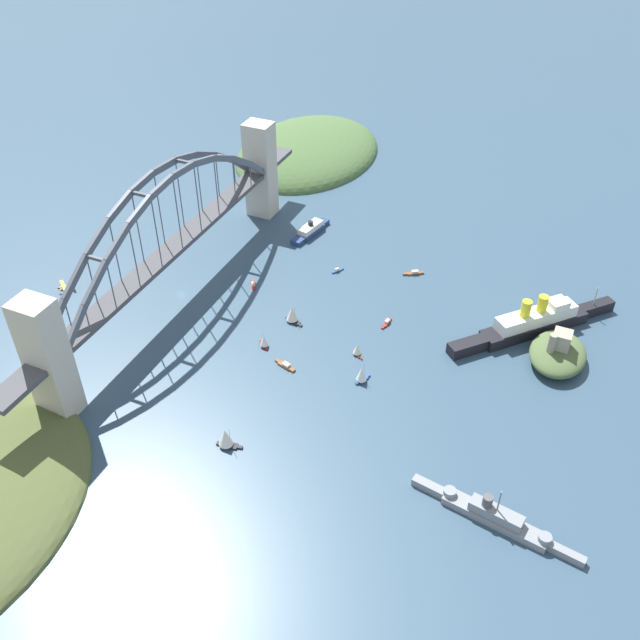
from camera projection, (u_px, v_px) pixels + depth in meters
name	position (u px, v px, depth m)	size (l,w,h in m)	color
ground_plane	(181.00, 293.00, 365.25)	(1400.00, 1400.00, 0.00)	#334C60
harbor_arch_bridge	(173.00, 243.00, 346.34)	(242.63, 15.60, 69.13)	beige
headland_west_shore	(307.00, 153.00, 494.94)	(123.88, 92.75, 29.18)	#476638
ocean_liner	(534.00, 322.00, 337.42)	(72.95, 67.73, 20.33)	black
naval_cruiser	(494.00, 516.00, 254.55)	(13.74, 65.47, 17.05)	gray
harbor_ferry_steamer	(310.00, 230.00, 409.32)	(31.95, 11.48, 8.30)	navy
fort_island_mid_harbor	(558.00, 353.00, 320.78)	(33.83, 25.15, 18.05)	#4C6038
seaplane_taxiing_near_bridge	(66.00, 288.00, 365.70)	(9.56, 9.99, 4.99)	#B7B7B2
seaplane_second_in_formation	(93.00, 318.00, 346.15)	(10.39, 7.57, 4.73)	#B7B7B2
small_boat_0	(387.00, 323.00, 345.04)	(9.19, 2.68, 2.20)	#B2231E
small_boat_1	(264.00, 341.00, 330.07)	(5.96, 6.64, 7.53)	#B2231E
small_boat_2	(357.00, 349.00, 325.81)	(5.52, 6.48, 6.88)	brown
small_boat_3	(292.00, 314.00, 344.43)	(7.37, 10.41, 9.86)	black
small_boat_4	(362.00, 374.00, 310.89)	(8.34, 6.23, 9.61)	#234C8C
small_boat_5	(254.00, 284.00, 370.26)	(8.42, 5.90, 2.16)	#B2231E
small_boat_6	(337.00, 270.00, 380.29)	(6.96, 4.60, 2.24)	#234C8C
small_boat_7	(285.00, 365.00, 320.87)	(5.24, 11.53, 2.18)	brown
small_boat_8	(414.00, 273.00, 378.31)	(7.28, 10.52, 2.28)	brown
small_boat_9	(226.00, 438.00, 281.40)	(6.99, 10.98, 10.41)	black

